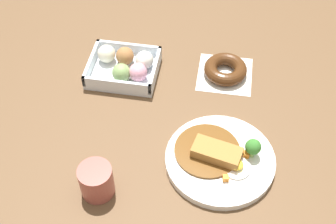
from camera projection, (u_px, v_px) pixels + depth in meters
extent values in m
plane|color=brown|center=(186.00, 122.00, 1.09)|extent=(1.60, 1.60, 0.00)
cylinder|color=white|center=(220.00, 160.00, 1.01)|extent=(0.24, 0.24, 0.02)
cylinder|color=brown|center=(207.00, 150.00, 1.01)|extent=(0.15, 0.15, 0.01)
cube|color=#A87538|center=(217.00, 152.00, 0.99)|extent=(0.11, 0.07, 0.02)
cylinder|color=white|center=(236.00, 167.00, 0.98)|extent=(0.06, 0.06, 0.00)
ellipsoid|color=yellow|center=(237.00, 165.00, 0.97)|extent=(0.03, 0.03, 0.02)
cylinder|color=#8CB766|center=(252.00, 153.00, 1.00)|extent=(0.01, 0.01, 0.02)
sphere|color=#387A2D|center=(253.00, 147.00, 0.98)|extent=(0.04, 0.04, 0.04)
cube|color=orange|center=(246.00, 154.00, 1.00)|extent=(0.01, 0.01, 0.01)
cube|color=orange|center=(226.00, 178.00, 0.96)|extent=(0.01, 0.01, 0.01)
cube|color=silver|center=(124.00, 72.00, 1.19)|extent=(0.18, 0.15, 0.01)
cube|color=silver|center=(155.00, 70.00, 1.17)|extent=(0.01, 0.15, 0.03)
cube|color=silver|center=(92.00, 62.00, 1.18)|extent=(0.01, 0.15, 0.03)
cube|color=silver|center=(129.00, 48.00, 1.22)|extent=(0.18, 0.01, 0.03)
cube|color=silver|center=(117.00, 85.00, 1.13)|extent=(0.18, 0.01, 0.03)
sphere|color=silver|center=(144.00, 60.00, 1.18)|extent=(0.05, 0.05, 0.05)
sphere|color=#9E6B3D|center=(125.00, 56.00, 1.19)|extent=(0.05, 0.05, 0.05)
sphere|color=#EFE5C6|center=(106.00, 54.00, 1.19)|extent=(0.05, 0.05, 0.05)
sphere|color=pink|center=(138.00, 72.00, 1.15)|extent=(0.05, 0.05, 0.05)
sphere|color=#84A860|center=(121.00, 73.00, 1.15)|extent=(0.05, 0.05, 0.05)
cube|color=white|center=(225.00, 74.00, 1.19)|extent=(0.14, 0.14, 0.00)
torus|color=#4C2B14|center=(225.00, 69.00, 1.18)|extent=(0.11, 0.11, 0.03)
cylinder|color=#9E4C42|center=(96.00, 181.00, 0.94)|extent=(0.07, 0.07, 0.08)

